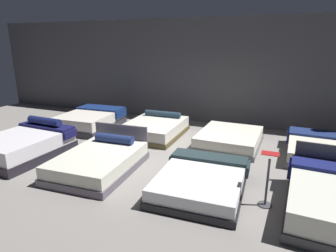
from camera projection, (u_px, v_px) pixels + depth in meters
ground_plane at (173, 156)px, 7.05m from camera, size 18.00×18.00×0.02m
showroom_back_wall at (209, 72)px, 9.56m from camera, size 18.00×0.06×3.50m
bed_0 at (24, 145)px, 6.97m from camera, size 1.72×2.13×0.83m
bed_1 at (100, 161)px, 6.21m from camera, size 1.60×2.19×0.77m
bed_2 at (201, 181)px, 5.38m from camera, size 1.68×2.04×0.43m
bed_4 at (91, 120)px, 9.32m from camera, size 1.67×2.15×0.56m
bed_5 at (155, 128)px, 8.56m from camera, size 1.60×2.09×0.61m
bed_6 at (229, 139)px, 7.74m from camera, size 1.67×1.99×0.38m
bed_7 at (324, 150)px, 6.89m from camera, size 1.76×2.15×0.44m
price_sign at (267, 186)px, 4.80m from camera, size 0.28×0.24×0.96m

